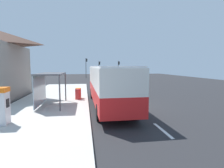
% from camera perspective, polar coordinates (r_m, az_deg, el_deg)
% --- Properties ---
extents(ground_plane, '(56.00, 92.00, 0.04)m').
position_cam_1_polar(ground_plane, '(28.84, -1.32, -0.83)').
color(ground_plane, '#262628').
extents(sidewalk_platform, '(6.20, 30.00, 0.18)m').
position_cam_1_polar(sidewalk_platform, '(16.97, -18.00, -5.28)').
color(sidewalk_platform, beige).
rests_on(sidewalk_platform, ground).
extents(lane_stripe_seg_0, '(0.16, 2.20, 0.01)m').
position_cam_1_polar(lane_stripe_seg_0, '(9.80, 15.46, -13.70)').
color(lane_stripe_seg_0, silver).
rests_on(lane_stripe_seg_0, ground).
extents(lane_stripe_seg_1, '(0.16, 2.20, 0.01)m').
position_cam_1_polar(lane_stripe_seg_1, '(14.33, 7.28, -7.37)').
color(lane_stripe_seg_1, silver).
rests_on(lane_stripe_seg_1, ground).
extents(lane_stripe_seg_2, '(0.16, 2.20, 0.01)m').
position_cam_1_polar(lane_stripe_seg_2, '(19.10, 3.20, -4.07)').
color(lane_stripe_seg_2, silver).
rests_on(lane_stripe_seg_2, ground).
extents(lane_stripe_seg_3, '(0.16, 2.20, 0.01)m').
position_cam_1_polar(lane_stripe_seg_3, '(23.96, 0.77, -2.08)').
color(lane_stripe_seg_3, silver).
rests_on(lane_stripe_seg_3, ground).
extents(lane_stripe_seg_4, '(0.16, 2.20, 0.01)m').
position_cam_1_polar(lane_stripe_seg_4, '(28.87, -0.82, -0.77)').
color(lane_stripe_seg_4, silver).
rests_on(lane_stripe_seg_4, ground).
extents(lane_stripe_seg_5, '(0.16, 2.20, 0.01)m').
position_cam_1_polar(lane_stripe_seg_5, '(33.81, -1.95, 0.16)').
color(lane_stripe_seg_5, silver).
rests_on(lane_stripe_seg_5, ground).
extents(lane_stripe_seg_6, '(0.16, 2.20, 0.01)m').
position_cam_1_polar(lane_stripe_seg_6, '(38.76, -2.80, 0.86)').
color(lane_stripe_seg_6, silver).
rests_on(lane_stripe_seg_6, ground).
extents(lane_stripe_seg_7, '(0.16, 2.20, 0.01)m').
position_cam_1_polar(lane_stripe_seg_7, '(43.72, -3.45, 1.39)').
color(lane_stripe_seg_7, silver).
rests_on(lane_stripe_seg_7, ground).
extents(bus, '(2.64, 11.04, 3.21)m').
position_cam_1_polar(bus, '(14.46, -1.05, 0.17)').
color(bus, red).
rests_on(bus, ground).
extents(white_van, '(2.13, 5.25, 2.30)m').
position_cam_1_polar(white_van, '(38.86, 0.07, 2.85)').
color(white_van, silver).
rests_on(white_van, ground).
extents(sedan_near, '(1.98, 4.47, 1.52)m').
position_cam_1_polar(sedan_near, '(44.97, -0.97, 2.52)').
color(sedan_near, '#195933').
rests_on(sedan_near, ground).
extents(sedan_far, '(1.97, 4.46, 1.52)m').
position_cam_1_polar(sedan_far, '(56.18, -2.49, 3.13)').
color(sedan_far, '#195933').
rests_on(sedan_far, ground).
extents(ticket_machine, '(0.66, 0.76, 1.94)m').
position_cam_1_polar(ticket_machine, '(11.12, -31.09, -5.79)').
color(ticket_machine, silver).
rests_on(ticket_machine, sidewalk_platform).
extents(recycling_bin_red, '(0.52, 0.52, 0.95)m').
position_cam_1_polar(recycling_bin_red, '(17.06, -10.51, -3.11)').
color(recycling_bin_red, red).
rests_on(recycling_bin_red, sidewalk_platform).
extents(recycling_bin_orange, '(0.52, 0.52, 0.95)m').
position_cam_1_polar(recycling_bin_orange, '(17.75, -10.43, -2.77)').
color(recycling_bin_orange, orange).
rests_on(recycling_bin_orange, sidewalk_platform).
extents(traffic_light_near_side, '(0.49, 0.28, 4.51)m').
position_cam_1_polar(traffic_light_near_side, '(49.58, 2.07, 5.39)').
color(traffic_light_near_side, '#2D2D2D').
rests_on(traffic_light_near_side, ground).
extents(traffic_light_far_side, '(0.49, 0.28, 5.27)m').
position_cam_1_polar(traffic_light_far_side, '(49.55, -7.99, 5.87)').
color(traffic_light_far_side, '#2D2D2D').
rests_on(traffic_light_far_side, ground).
extents(traffic_light_median, '(0.49, 0.28, 4.50)m').
position_cam_1_polar(traffic_light_median, '(50.50, -3.99, 5.38)').
color(traffic_light_median, '#2D2D2D').
rests_on(traffic_light_median, ground).
extents(bus_shelter, '(1.80, 4.00, 2.50)m').
position_cam_1_polar(bus_shelter, '(14.80, -19.52, 0.96)').
color(bus_shelter, '#4C4C51').
rests_on(bus_shelter, sidewalk_platform).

